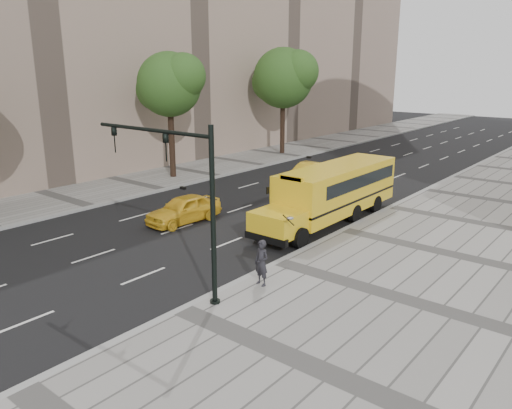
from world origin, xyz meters
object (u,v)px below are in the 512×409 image
Objects in this scene: taxi_far at (308,173)px; traffic_signal at (183,188)px; pedestrian at (261,263)px; tree_b at (170,84)px; tree_c at (284,78)px; school_bus at (335,189)px; taxi_near at (184,209)px.

taxi_far is 0.70× the size of traffic_signal.
pedestrian is at bearing 51.79° from traffic_signal.
tree_b is at bearing 156.41° from pedestrian.
pedestrian is (17.33, -25.10, -6.19)m from tree_c.
tree_b is at bearing 173.76° from school_bus.
school_bus is at bearing 45.83° from taxi_near.
traffic_signal is (6.78, -6.14, 3.35)m from taxi_near.
taxi_far is at bearing 126.80° from pedestrian.
tree_c is 22.28m from school_bus.
tree_c is at bearing 119.71° from traffic_signal.
taxi_near is 9.74m from traffic_signal.
tree_c is at bearing 133.64° from pedestrian.
tree_b is 1.45× the size of traffic_signal.
school_bus is at bearing 113.43° from pedestrian.
traffic_signal is (15.60, -13.31, -2.90)m from tree_b.
pedestrian is 4.15m from traffic_signal.
tree_b is 20.71m from traffic_signal.
tree_c reaches higher than school_bus.
traffic_signal is at bearing -40.46° from tree_b.
school_bus is 8.29m from taxi_near.
taxi_far is 19.86m from traffic_signal.
taxi_far is at bearing 29.80° from tree_b.
tree_c reaches higher than tree_b.
traffic_signal reaches higher than school_bus.
school_bus is 2.57× the size of taxi_far.
taxi_near is 12.23m from taxi_far.
taxi_far is (8.82, -8.95, -6.49)m from tree_c.
traffic_signal is (6.77, -18.37, 3.35)m from taxi_far.
tree_c is 1.56× the size of traffic_signal.
tree_b reaches higher than school_bus.
tree_c is at bearing 133.61° from school_bus.
school_bus reaches higher than taxi_far.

